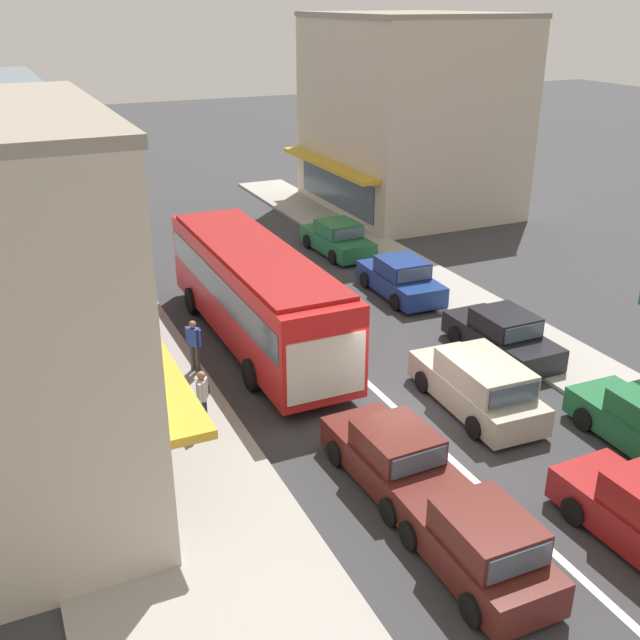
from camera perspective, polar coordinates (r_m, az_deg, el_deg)
ground_plane at (r=20.58m, az=6.57°, el=-7.43°), size 140.00×140.00×0.00m
lane_centre_line at (r=23.66m, az=1.62°, el=-2.96°), size 0.20×28.00×0.01m
sidewalk_left at (r=23.58m, az=-15.65°, el=-3.80°), size 5.20×44.00×0.14m
kerb_right at (r=28.18m, az=11.20°, el=1.16°), size 2.80×44.00×0.12m
building_right_far at (r=40.70m, az=6.82°, el=15.31°), size 9.49×10.30×9.85m
city_bus at (r=24.08m, az=-4.96°, el=2.32°), size 2.77×10.86×3.23m
hatchback_adjacent_lane_lead at (r=15.47m, az=11.99°, el=-16.41°), size 1.85×3.72×1.54m
wagon_queue_gap_filler at (r=20.96m, az=11.96°, el=-4.89°), size 2.08×4.57×1.58m
sedan_behind_bus_mid at (r=17.70m, az=5.69°, el=-10.47°), size 2.00×4.25×1.47m
parked_sedan_kerb_second at (r=24.33m, az=13.70°, el=-1.18°), size 1.92×4.21×1.47m
parked_sedan_kerb_third at (r=28.62m, az=6.17°, el=3.12°), size 2.00×4.25×1.47m
parked_sedan_kerb_rear at (r=33.35m, az=1.34°, el=6.19°), size 2.01×4.26×1.47m
traffic_light_downstreet at (r=37.41m, az=-15.89°, el=10.69°), size 0.33×0.24×4.20m
pedestrian_with_handbag_near at (r=19.58m, az=-8.92°, el=-5.70°), size 0.45×0.63×1.63m
pedestrian_browsing_midblock at (r=22.53m, az=-9.59°, el=-1.71°), size 0.39×0.47×1.63m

